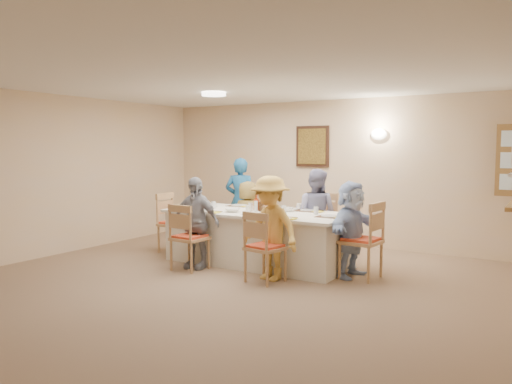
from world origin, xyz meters
The scene contains 44 objects.
ground centered at (0.00, 0.00, 0.00)m, with size 7.00×7.00×0.00m, color #92735A.
room_walls centered at (0.00, 0.00, 1.51)m, with size 7.00×7.00×7.00m.
wall_picture centered at (-0.30, 3.46, 1.70)m, with size 0.62×0.05×0.72m.
wall_sconce centered at (0.90, 3.44, 1.90)m, with size 0.26×0.09×0.18m, color white.
ceiling_light centered at (-1.00, 1.50, 2.47)m, with size 0.36×0.36×0.05m, color white.
dining_table centered at (-0.23, 1.50, 0.38)m, with size 2.69×1.14×0.76m, color white.
chair_back_left centered at (-0.83, 2.30, 0.49)m, with size 0.47×0.47×0.98m, color tan, non-canonical shape.
chair_back_right centered at (0.37, 2.30, 0.49)m, with size 0.47×0.47×0.99m, color tan, non-canonical shape.
chair_front_left centered at (-0.83, 0.70, 0.46)m, with size 0.44×0.44×0.92m, color tan, non-canonical shape.
chair_front_right centered at (0.37, 0.70, 0.45)m, with size 0.43×0.43×0.90m, color tan, non-canonical shape.
chair_left_end centered at (-1.78, 1.50, 0.48)m, with size 0.46×0.46×0.96m, color tan, non-canonical shape.
chair_right_end centered at (1.32, 1.50, 0.50)m, with size 0.48×0.48×1.00m, color tan, non-canonical shape.
diner_back_left centered at (-0.83, 2.18, 0.57)m, with size 0.56×0.36×1.14m, color olive.
diner_back_right centered at (0.37, 2.18, 0.68)m, with size 0.68×0.54×1.36m, color #888AB5.
diner_front_left centered at (-0.83, 0.82, 0.64)m, with size 0.77×0.38×1.27m, color #979BA7.
diner_front_right centered at (0.37, 0.82, 0.66)m, with size 0.93×0.65×1.32m, color #EDB950.
diner_right_end centered at (1.19, 1.50, 0.63)m, with size 0.54×1.20×1.25m, color #B4CFFD.
caregiver centered at (-1.28, 2.65, 0.75)m, with size 0.63×0.52×1.50m, color #1D5C93.
placemat_fl centered at (-0.83, 1.08, 0.76)m, with size 0.37×0.28×0.01m, color #472B19.
plate_fl centered at (-0.83, 1.08, 0.77)m, with size 0.25×0.25×0.02m, color white.
napkin_fl centered at (-0.65, 1.03, 0.77)m, with size 0.14×0.14×0.01m, color yellow.
placemat_fr centered at (0.37, 1.08, 0.76)m, with size 0.38×0.28×0.01m, color #472B19.
plate_fr centered at (0.37, 1.08, 0.77)m, with size 0.24×0.24×0.02m, color white.
napkin_fr centered at (0.55, 1.03, 0.77)m, with size 0.14×0.14×0.01m, color yellow.
placemat_bl centered at (-0.83, 1.92, 0.76)m, with size 0.35×0.26×0.01m, color #472B19.
plate_bl centered at (-0.83, 1.92, 0.77)m, with size 0.25×0.25×0.02m, color white.
napkin_bl centered at (-0.65, 1.87, 0.77)m, with size 0.14×0.14×0.01m, color yellow.
placemat_br centered at (0.37, 1.92, 0.76)m, with size 0.36×0.27×0.01m, color #472B19.
plate_br centered at (0.37, 1.92, 0.77)m, with size 0.22×0.22×0.01m, color white.
napkin_br centered at (0.55, 1.87, 0.77)m, with size 0.14×0.14×0.01m, color yellow.
placemat_le centered at (-1.33, 1.50, 0.76)m, with size 0.33×0.24×0.01m, color #472B19.
plate_le centered at (-1.33, 1.50, 0.77)m, with size 0.23×0.23×0.01m, color white.
napkin_le centered at (-1.15, 1.45, 0.77)m, with size 0.15×0.15×0.01m, color yellow.
placemat_re centered at (0.89, 1.50, 0.76)m, with size 0.35×0.26×0.01m, color #472B19.
plate_re centered at (0.89, 1.50, 0.77)m, with size 0.24×0.24×0.01m, color white.
napkin_re centered at (1.07, 1.45, 0.77)m, with size 0.14×0.14×0.01m, color yellow.
teacup_a centered at (-1.06, 1.15, 0.80)m, with size 0.13×0.13×0.08m, color white.
teacup_b centered at (0.16, 2.06, 0.80)m, with size 0.11×0.11×0.08m, color white.
bowl_a centered at (-0.50, 1.26, 0.79)m, with size 0.28×0.28×0.05m, color white.
bowl_b centered at (0.12, 1.74, 0.79)m, with size 0.22×0.22×0.06m, color white.
condiment_ketchup centered at (-0.28, 1.54, 0.87)m, with size 0.09×0.09×0.23m, color #A6320E.
condiment_brown centered at (-0.19, 1.56, 0.86)m, with size 0.12×0.12×0.20m, color #452812.
condiment_malt centered at (-0.09, 1.45, 0.84)m, with size 0.15×0.15×0.15m, color #452812.
drinking_glass centered at (-0.38, 1.55, 0.82)m, with size 0.07×0.07×0.11m, color silver.
Camera 1 is at (3.47, -4.58, 1.66)m, focal length 35.00 mm.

